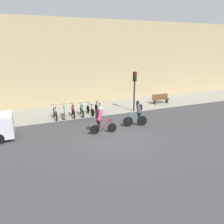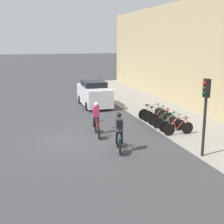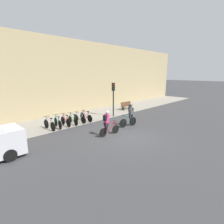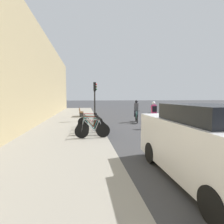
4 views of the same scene
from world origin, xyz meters
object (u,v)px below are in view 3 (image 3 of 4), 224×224
at_px(cyclist_pink, 107,122).
at_px(parked_bike_2, 66,121).
at_px(parked_bike_0, 49,124).
at_px(parked_bike_4, 80,118).
at_px(parked_bike_3, 73,120).
at_px(traffic_light_pole, 113,93).
at_px(parked_bike_1, 58,123).
at_px(parked_bike_5, 86,117).
at_px(cyclist_grey, 130,115).
at_px(bench, 127,105).

xyz_separation_m(cyclist_pink, parked_bike_2, (-0.79, 4.05, -0.54)).
xyz_separation_m(parked_bike_0, parked_bike_2, (1.37, 0.00, -0.01)).
bearing_deg(parked_bike_4, cyclist_pink, -98.14).
height_order(parked_bike_3, parked_bike_4, parked_bike_4).
distance_m(parked_bike_2, traffic_light_pole, 5.41).
bearing_deg(parked_bike_1, parked_bike_4, -0.04).
xyz_separation_m(parked_bike_1, parked_bike_3, (1.37, -0.00, -0.03)).
height_order(parked_bike_4, traffic_light_pole, traffic_light_pole).
relative_size(parked_bike_0, parked_bike_5, 1.03).
distance_m(cyclist_grey, parked_bike_4, 4.37).
xyz_separation_m(cyclist_pink, parked_bike_5, (1.26, 4.05, -0.55)).
xyz_separation_m(cyclist_pink, parked_bike_1, (-1.48, 4.05, -0.54)).
xyz_separation_m(parked_bike_5, traffic_light_pole, (2.99, -0.49, 1.90)).
bearing_deg(cyclist_pink, traffic_light_pole, 39.98).
relative_size(parked_bike_3, traffic_light_pole, 0.50).
height_order(parked_bike_2, parked_bike_3, parked_bike_2).
bearing_deg(parked_bike_5, bench, 6.93).
bearing_deg(parked_bike_4, parked_bike_2, 179.94).
distance_m(parked_bike_0, parked_bike_1, 0.68).
xyz_separation_m(cyclist_pink, parked_bike_4, (0.58, 4.05, -0.57)).
relative_size(parked_bike_2, bench, 0.96).
distance_m(parked_bike_1, parked_bike_5, 2.74).
bearing_deg(parked_bike_0, bench, 4.56).
relative_size(cyclist_pink, parked_bike_5, 1.02).
bearing_deg(parked_bike_0, cyclist_grey, -37.03).
xyz_separation_m(parked_bike_0, traffic_light_pole, (6.41, -0.49, 1.88)).
bearing_deg(parked_bike_1, parked_bike_3, -0.09).
distance_m(cyclist_pink, parked_bike_5, 4.28).
relative_size(parked_bike_4, parked_bike_5, 0.93).
bearing_deg(parked_bike_0, parked_bike_2, 0.04).
xyz_separation_m(parked_bike_0, parked_bike_5, (3.42, -0.00, -0.02)).
bearing_deg(parked_bike_1, bench, 4.88).
relative_size(cyclist_grey, parked_bike_5, 1.05).
height_order(cyclist_pink, traffic_light_pole, traffic_light_pole).
bearing_deg(parked_bike_5, parked_bike_0, 179.99).
xyz_separation_m(parked_bike_3, traffic_light_pole, (4.36, -0.48, 1.91)).
height_order(cyclist_pink, bench, cyclist_pink).
relative_size(parked_bike_2, traffic_light_pole, 0.50).
xyz_separation_m(parked_bike_3, parked_bike_4, (0.69, 0.00, 0.00)).
xyz_separation_m(parked_bike_1, parked_bike_4, (2.06, -0.00, -0.03)).
distance_m(cyclist_pink, parked_bike_4, 4.13).
bearing_deg(parked_bike_2, cyclist_grey, -46.20).
xyz_separation_m(parked_bike_2, parked_bike_4, (1.37, -0.00, -0.02)).
bearing_deg(parked_bike_3, parked_bike_1, 179.91).
bearing_deg(bench, traffic_light_pole, -160.13).
bearing_deg(bench, parked_bike_1, -175.12).
bearing_deg(parked_bike_0, cyclist_pink, -61.97).
height_order(parked_bike_1, parked_bike_4, parked_bike_1).
distance_m(parked_bike_1, bench, 9.30).
distance_m(traffic_light_pole, bench, 4.18).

